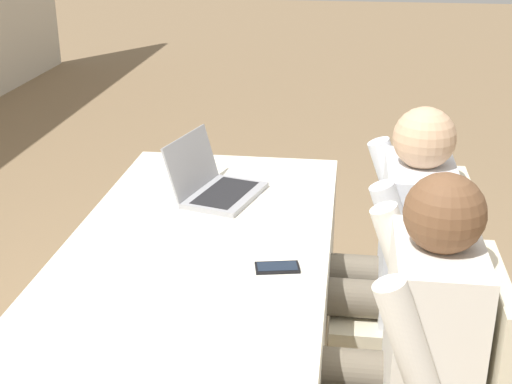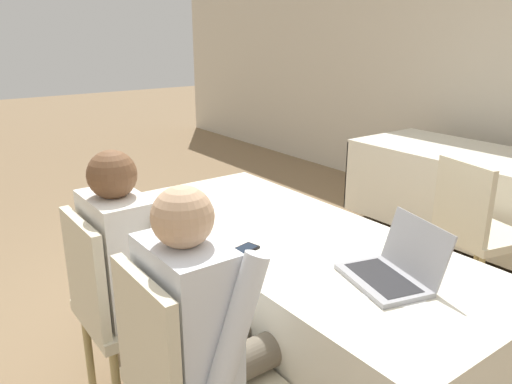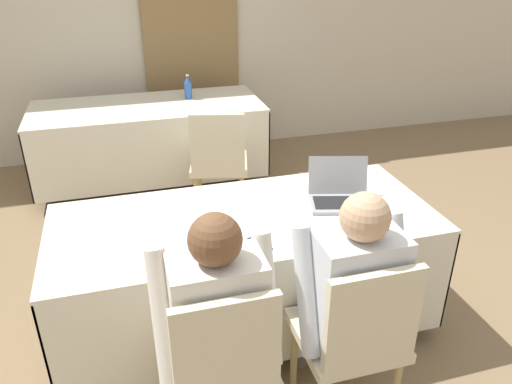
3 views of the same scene
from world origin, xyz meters
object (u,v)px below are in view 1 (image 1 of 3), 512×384
laptop (215,185)px  chair_near_right (417,294)px  person_white_shirt (390,251)px  cell_phone (277,267)px  person_checkered_shirt (399,352)px

laptop → chair_near_right: laptop is taller
laptop → chair_near_right: (-0.25, -0.75, -0.27)m
chair_near_right → person_white_shirt: person_white_shirt is taller
cell_phone → person_checkered_shirt: (-0.30, -0.36, -0.07)m
laptop → person_checkered_shirt: person_checkered_shirt is taller
person_checkered_shirt → person_white_shirt: 0.59m
cell_phone → person_white_shirt: person_white_shirt is taller
person_checkered_shirt → chair_near_right: bearing=170.0°
laptop → person_checkered_shirt: size_ratio=0.33×
person_checkered_shirt → person_white_shirt: size_ratio=1.00×
person_checkered_shirt → laptop: bearing=-142.2°
person_white_shirt → cell_phone: bearing=-50.8°
chair_near_right → person_checkered_shirt: (-0.59, 0.10, 0.16)m
cell_phone → person_checkered_shirt: size_ratio=0.12×
laptop → chair_near_right: bearing=-93.0°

